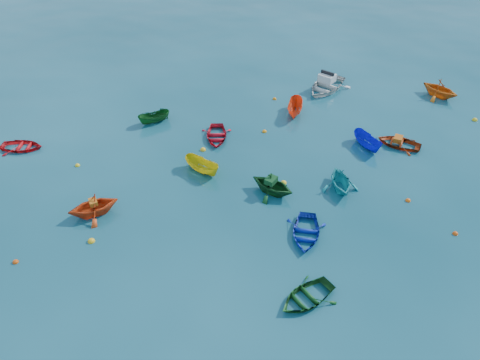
# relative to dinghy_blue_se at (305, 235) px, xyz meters

# --- Properties ---
(ground) EXTENTS (160.00, 160.00, 0.00)m
(ground) POSITION_rel_dinghy_blue_se_xyz_m (-4.54, -1.80, 0.00)
(ground) COLOR #0A3D49
(ground) RESTS_ON ground
(dinghy_blue_se) EXTENTS (2.49, 3.26, 0.63)m
(dinghy_blue_se) POSITION_rel_dinghy_blue_se_xyz_m (0.00, 0.00, 0.00)
(dinghy_blue_se) COLOR #0D29AC
(dinghy_blue_se) RESTS_ON ground
(dinghy_orange_w) EXTENTS (3.64, 3.60, 1.45)m
(dinghy_orange_w) POSITION_rel_dinghy_blue_se_xyz_m (-11.77, -1.48, 0.00)
(dinghy_orange_w) COLOR #DE4314
(dinghy_orange_w) RESTS_ON ground
(sampan_yellow_mid) EXTENTS (2.84, 1.97, 1.03)m
(sampan_yellow_mid) POSITION_rel_dinghy_blue_se_xyz_m (-7.19, 3.89, 0.00)
(sampan_yellow_mid) COLOR gold
(sampan_yellow_mid) RESTS_ON ground
(dinghy_green_e) EXTENTS (3.46, 3.58, 0.60)m
(dinghy_green_e) POSITION_rel_dinghy_blue_se_xyz_m (0.71, -4.16, 0.00)
(dinghy_green_e) COLOR #104718
(dinghy_green_e) RESTS_ON ground
(dinghy_cyan_se) EXTENTS (3.05, 3.25, 1.38)m
(dinghy_cyan_se) POSITION_rel_dinghy_blue_se_xyz_m (1.35, 4.51, 0.00)
(dinghy_cyan_se) COLOR teal
(dinghy_cyan_se) RESTS_ON ground
(dinghy_red_nw) EXTENTS (3.16, 2.55, 0.58)m
(dinghy_red_nw) POSITION_rel_dinghy_blue_se_xyz_m (-19.77, 3.06, 0.00)
(dinghy_red_nw) COLOR red
(dinghy_red_nw) RESTS_ON ground
(sampan_orange_n) EXTENTS (1.28, 2.92, 1.10)m
(sampan_orange_n) POSITION_rel_dinghy_blue_se_xyz_m (-2.83, 12.55, 0.00)
(sampan_orange_n) COLOR #F94517
(sampan_orange_n) RESTS_ON ground
(dinghy_green_n) EXTENTS (3.29, 3.06, 1.42)m
(dinghy_green_n) POSITION_rel_dinghy_blue_se_xyz_m (-2.51, 3.03, 0.00)
(dinghy_green_n) COLOR #10451A
(dinghy_green_n) RESTS_ON ground
(dinghy_red_ne) EXTENTS (3.21, 2.55, 0.60)m
(dinghy_red_ne) POSITION_rel_dinghy_blue_se_xyz_m (4.73, 10.27, 0.00)
(dinghy_red_ne) COLOR #9F310D
(dinghy_red_ne) RESTS_ON ground
(sampan_blue_far) EXTENTS (2.46, 2.64, 1.02)m
(sampan_blue_far) POSITION_rel_dinghy_blue_se_xyz_m (2.65, 9.47, 0.00)
(sampan_blue_far) COLOR #1015CB
(sampan_blue_far) RESTS_ON ground
(dinghy_red_far) EXTENTS (2.90, 3.46, 0.62)m
(dinghy_red_far) POSITION_rel_dinghy_blue_se_xyz_m (-7.51, 7.79, 0.00)
(dinghy_red_far) COLOR red
(dinghy_red_far) RESTS_ON ground
(dinghy_orange_far) EXTENTS (3.80, 3.68, 1.53)m
(dinghy_orange_far) POSITION_rel_dinghy_blue_se_xyz_m (7.72, 18.26, 0.00)
(dinghy_orange_far) COLOR orange
(dinghy_orange_far) RESTS_ON ground
(sampan_green_far) EXTENTS (2.36, 2.34, 0.93)m
(sampan_green_far) POSITION_rel_dinghy_blue_se_xyz_m (-12.50, 8.58, 0.00)
(sampan_green_far) COLOR #13531C
(sampan_green_far) RESTS_ON ground
(motorboat_white) EXTENTS (4.51, 5.17, 1.49)m
(motorboat_white) POSITION_rel_dinghy_blue_se_xyz_m (-1.09, 17.05, 0.00)
(motorboat_white) COLOR silver
(motorboat_white) RESTS_ON ground
(tarp_orange_a) EXTENTS (0.69, 0.70, 0.27)m
(tarp_orange_a) POSITION_rel_dinghy_blue_se_xyz_m (-11.73, -1.45, 0.86)
(tarp_orange_a) COLOR orange
(tarp_orange_a) RESTS_ON dinghy_orange_w
(tarp_green_b) EXTENTS (0.75, 0.86, 0.35)m
(tarp_green_b) POSITION_rel_dinghy_blue_se_xyz_m (-2.60, 3.06, 0.89)
(tarp_green_b) COLOR #10431C
(tarp_green_b) RESTS_ON dinghy_green_n
(tarp_orange_b) EXTENTS (0.65, 0.79, 0.34)m
(tarp_orange_b) POSITION_rel_dinghy_blue_se_xyz_m (4.64, 10.28, 0.47)
(tarp_orange_b) COLOR #C55C14
(tarp_orange_b) RESTS_ON dinghy_red_ne
(buoy_or_a) EXTENTS (0.31, 0.31, 0.31)m
(buoy_or_a) POSITION_rel_dinghy_blue_se_xyz_m (-13.85, -5.81, 0.00)
(buoy_or_a) COLOR #D7490B
(buoy_or_a) RESTS_ON ground
(buoy_ye_a) EXTENTS (0.39, 0.39, 0.39)m
(buoy_ye_a) POSITION_rel_dinghy_blue_se_xyz_m (-10.88, -3.48, 0.00)
(buoy_ye_a) COLOR yellow
(buoy_ye_a) RESTS_ON ground
(buoy_or_b) EXTENTS (0.30, 0.30, 0.30)m
(buoy_or_b) POSITION_rel_dinghy_blue_se_xyz_m (7.79, 2.26, 0.00)
(buoy_or_b) COLOR #DF4B0C
(buoy_or_b) RESTS_ON ground
(buoy_ye_b) EXTENTS (0.31, 0.31, 0.31)m
(buoy_ye_b) POSITION_rel_dinghy_blue_se_xyz_m (-15.15, 2.32, 0.00)
(buoy_ye_b) COLOR yellow
(buoy_ye_b) RESTS_ON ground
(buoy_or_c) EXTENTS (0.33, 0.33, 0.33)m
(buoy_or_c) POSITION_rel_dinghy_blue_se_xyz_m (-4.46, 9.46, 0.00)
(buoy_or_c) COLOR orange
(buoy_or_c) RESTS_ON ground
(buoy_ye_c) EXTENTS (0.38, 0.38, 0.38)m
(buoy_ye_c) POSITION_rel_dinghy_blue_se_xyz_m (-2.01, 4.09, 0.00)
(buoy_ye_c) COLOR yellow
(buoy_ye_c) RESTS_ON ground
(buoy_or_d) EXTENTS (0.31, 0.31, 0.31)m
(buoy_or_d) POSITION_rel_dinghy_blue_se_xyz_m (5.34, 4.41, 0.00)
(buoy_or_d) COLOR #EF5A0D
(buoy_or_d) RESTS_ON ground
(buoy_ye_d) EXTENTS (0.39, 0.39, 0.39)m
(buoy_ye_d) POSITION_rel_dinghy_blue_se_xyz_m (-7.93, 6.14, 0.00)
(buoy_ye_d) COLOR yellow
(buoy_ye_d) RESTS_ON ground
(buoy_or_e) EXTENTS (0.31, 0.31, 0.31)m
(buoy_or_e) POSITION_rel_dinghy_blue_se_xyz_m (-4.77, 14.32, 0.00)
(buoy_or_e) COLOR orange
(buoy_or_e) RESTS_ON ground
(buoy_ye_e) EXTENTS (0.39, 0.39, 0.39)m
(buoy_ye_e) POSITION_rel_dinghy_blue_se_xyz_m (10.14, 15.12, 0.00)
(buoy_ye_e) COLOR gold
(buoy_ye_e) RESTS_ON ground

